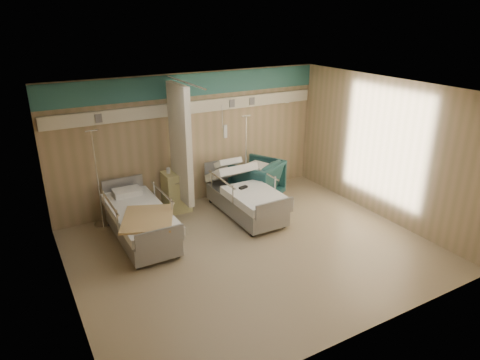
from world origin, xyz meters
name	(u,v)px	position (x,y,z in m)	size (l,w,h in m)	color
ground	(253,250)	(0.00, 0.00, 0.00)	(6.00, 5.00, 0.00)	gray
room_walls	(245,146)	(-0.03, 0.25, 1.86)	(6.04, 5.04, 2.82)	tan
bed_right	(245,201)	(0.60, 1.30, 0.32)	(1.00, 2.16, 0.63)	silver
bed_left	(141,225)	(-1.60, 1.30, 0.32)	(1.00, 2.16, 0.63)	silver
bedside_cabinet	(176,191)	(-0.55, 2.20, 0.42)	(0.50, 0.48, 0.85)	#CAC57E
visitor_armchair	(257,180)	(1.25, 1.90, 0.45)	(0.95, 0.98, 0.89)	#1E4B4D
waffle_blanket	(257,160)	(1.22, 1.86, 0.93)	(0.63, 0.56, 0.07)	white
iv_stand_right	(246,180)	(1.10, 2.14, 0.38)	(0.33, 0.33, 1.87)	silver
iv_stand_left	(101,207)	(-2.08, 2.28, 0.39)	(0.34, 0.34, 1.93)	silver
call_remote	(243,187)	(0.51, 1.23, 0.65)	(0.18, 0.08, 0.04)	black
tan_blanket	(148,218)	(-1.59, 0.84, 0.65)	(0.83, 1.04, 0.04)	tan
toiletry_bag	(179,168)	(-0.42, 2.28, 0.91)	(0.22, 0.14, 0.12)	black
white_cup	(168,170)	(-0.68, 2.23, 0.91)	(0.08, 0.08, 0.11)	white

